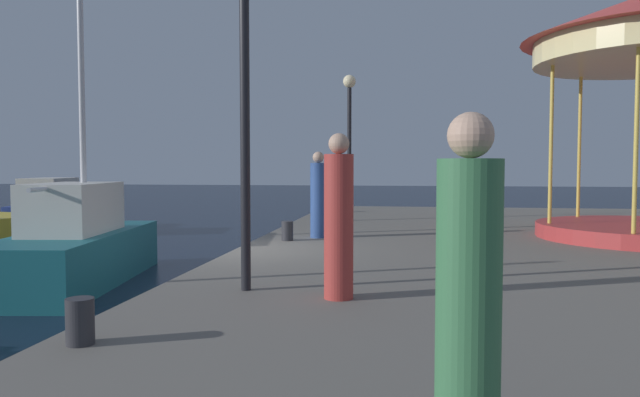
{
  "coord_description": "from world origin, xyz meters",
  "views": [
    {
      "loc": [
        3.17,
        -10.73,
        2.33
      ],
      "look_at": [
        0.74,
        5.49,
        1.44
      ],
      "focal_mm": 33.73,
      "sensor_mm": 36.0,
      "label": 1
    }
  ],
  "objects_px": {
    "person_mid_promenade": "(318,197)",
    "person_by_the_water": "(339,221)",
    "lamp_post_mid_promenade": "(349,120)",
    "person_far_corner": "(468,297)",
    "sailboat_teal": "(75,246)",
    "bollard_south": "(331,206)",
    "bollard_center": "(80,321)",
    "motorboat_blue": "(59,212)",
    "lamp_post_near_edge": "(244,35)",
    "bollard_north": "(287,231)"
  },
  "relations": [
    {
      "from": "motorboat_blue",
      "to": "bollard_south",
      "type": "height_order",
      "value": "motorboat_blue"
    },
    {
      "from": "person_far_corner",
      "to": "lamp_post_mid_promenade",
      "type": "bearing_deg",
      "value": 98.34
    },
    {
      "from": "lamp_post_mid_promenade",
      "to": "person_far_corner",
      "type": "relative_size",
      "value": 2.24
    },
    {
      "from": "person_mid_promenade",
      "to": "bollard_north",
      "type": "bearing_deg",
      "value": -132.83
    },
    {
      "from": "motorboat_blue",
      "to": "person_mid_promenade",
      "type": "distance_m",
      "value": 12.15
    },
    {
      "from": "lamp_post_mid_promenade",
      "to": "person_by_the_water",
      "type": "relative_size",
      "value": 2.13
    },
    {
      "from": "motorboat_blue",
      "to": "bollard_south",
      "type": "xyz_separation_m",
      "value": [
        9.5,
        0.35,
        0.27
      ]
    },
    {
      "from": "lamp_post_near_edge",
      "to": "lamp_post_mid_promenade",
      "type": "xyz_separation_m",
      "value": [
        0.31,
        9.61,
        -0.31
      ]
    },
    {
      "from": "bollard_south",
      "to": "bollard_center",
      "type": "distance_m",
      "value": 14.85
    },
    {
      "from": "bollard_south",
      "to": "person_by_the_water",
      "type": "bearing_deg",
      "value": -82.1
    },
    {
      "from": "sailboat_teal",
      "to": "bollard_center",
      "type": "distance_m",
      "value": 7.2
    },
    {
      "from": "lamp_post_near_edge",
      "to": "bollard_center",
      "type": "bearing_deg",
      "value": -108.45
    },
    {
      "from": "bollard_south",
      "to": "bollard_center",
      "type": "bearing_deg",
      "value": -90.84
    },
    {
      "from": "lamp_post_near_edge",
      "to": "person_by_the_water",
      "type": "xyz_separation_m",
      "value": [
        1.19,
        -0.29,
        -2.21
      ]
    },
    {
      "from": "motorboat_blue",
      "to": "bollard_south",
      "type": "relative_size",
      "value": 12.4
    },
    {
      "from": "motorboat_blue",
      "to": "person_by_the_water",
      "type": "xyz_separation_m",
      "value": [
        11.27,
        -12.4,
        0.97
      ]
    },
    {
      "from": "person_mid_promenade",
      "to": "person_far_corner",
      "type": "height_order",
      "value": "person_mid_promenade"
    },
    {
      "from": "motorboat_blue",
      "to": "bollard_north",
      "type": "distance_m",
      "value": 12.0
    },
    {
      "from": "lamp_post_mid_promenade",
      "to": "bollard_north",
      "type": "xyz_separation_m",
      "value": [
        -0.8,
        -4.71,
        -2.6
      ]
    },
    {
      "from": "person_mid_promenade",
      "to": "person_by_the_water",
      "type": "height_order",
      "value": "person_by_the_water"
    },
    {
      "from": "sailboat_teal",
      "to": "motorboat_blue",
      "type": "bearing_deg",
      "value": 123.75
    },
    {
      "from": "motorboat_blue",
      "to": "person_far_corner",
      "type": "relative_size",
      "value": 2.74
    },
    {
      "from": "lamp_post_mid_promenade",
      "to": "bollard_south",
      "type": "bearing_deg",
      "value": 107.45
    },
    {
      "from": "motorboat_blue",
      "to": "person_far_corner",
      "type": "height_order",
      "value": "person_far_corner"
    },
    {
      "from": "bollard_center",
      "to": "bollard_south",
      "type": "bearing_deg",
      "value": 89.16
    },
    {
      "from": "bollard_center",
      "to": "motorboat_blue",
      "type": "bearing_deg",
      "value": 122.62
    },
    {
      "from": "motorboat_blue",
      "to": "lamp_post_near_edge",
      "type": "xyz_separation_m",
      "value": [
        10.08,
        -12.11,
        3.18
      ]
    },
    {
      "from": "sailboat_teal",
      "to": "motorboat_blue",
      "type": "height_order",
      "value": "sailboat_teal"
    },
    {
      "from": "lamp_post_mid_promenade",
      "to": "bollard_north",
      "type": "relative_size",
      "value": 10.14
    },
    {
      "from": "person_by_the_water",
      "to": "person_far_corner",
      "type": "relative_size",
      "value": 1.05
    },
    {
      "from": "lamp_post_mid_promenade",
      "to": "person_by_the_water",
      "type": "xyz_separation_m",
      "value": [
        0.88,
        -9.91,
        -1.9
      ]
    },
    {
      "from": "lamp_post_near_edge",
      "to": "bollard_south",
      "type": "distance_m",
      "value": 12.8
    },
    {
      "from": "motorboat_blue",
      "to": "person_by_the_water",
      "type": "relative_size",
      "value": 2.6
    },
    {
      "from": "sailboat_teal",
      "to": "bollard_north",
      "type": "xyz_separation_m",
      "value": [
        4.02,
        1.14,
        0.24
      ]
    },
    {
      "from": "lamp_post_mid_promenade",
      "to": "person_far_corner",
      "type": "height_order",
      "value": "lamp_post_mid_promenade"
    },
    {
      "from": "lamp_post_near_edge",
      "to": "person_far_corner",
      "type": "bearing_deg",
      "value": -59.83
    },
    {
      "from": "motorboat_blue",
      "to": "bollard_north",
      "type": "height_order",
      "value": "motorboat_blue"
    },
    {
      "from": "sailboat_teal",
      "to": "person_mid_promenade",
      "type": "bearing_deg",
      "value": 20.75
    },
    {
      "from": "bollard_north",
      "to": "person_mid_promenade",
      "type": "distance_m",
      "value": 1.05
    },
    {
      "from": "person_mid_promenade",
      "to": "bollard_south",
      "type": "bearing_deg",
      "value": 95.31
    },
    {
      "from": "bollard_south",
      "to": "bollard_center",
      "type": "xyz_separation_m",
      "value": [
        -0.22,
        -14.85,
        0.0
      ]
    },
    {
      "from": "lamp_post_mid_promenade",
      "to": "bollard_center",
      "type": "xyz_separation_m",
      "value": [
        -1.11,
        -12.01,
        -2.6
      ]
    },
    {
      "from": "person_by_the_water",
      "to": "bollard_center",
      "type": "bearing_deg",
      "value": -133.3
    },
    {
      "from": "sailboat_teal",
      "to": "bollard_north",
      "type": "height_order",
      "value": "sailboat_teal"
    },
    {
      "from": "person_mid_promenade",
      "to": "sailboat_teal",
      "type": "bearing_deg",
      "value": -159.25
    },
    {
      "from": "motorboat_blue",
      "to": "person_mid_promenade",
      "type": "height_order",
      "value": "person_mid_promenade"
    },
    {
      "from": "person_by_the_water",
      "to": "bollard_north",
      "type": "bearing_deg",
      "value": 107.87
    },
    {
      "from": "lamp_post_mid_promenade",
      "to": "bollard_center",
      "type": "height_order",
      "value": "lamp_post_mid_promenade"
    },
    {
      "from": "bollard_north",
      "to": "bollard_south",
      "type": "bearing_deg",
      "value": 90.72
    },
    {
      "from": "sailboat_teal",
      "to": "person_mid_promenade",
      "type": "height_order",
      "value": "sailboat_teal"
    }
  ]
}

